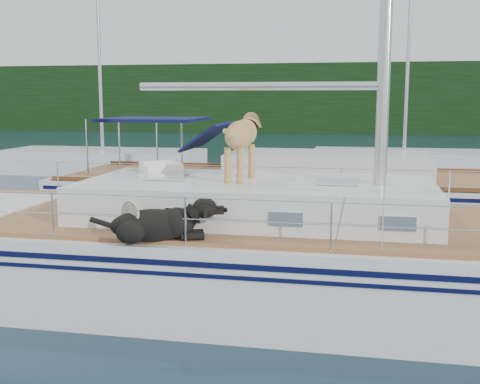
# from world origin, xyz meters

# --- Properties ---
(ground) EXTENTS (120.00, 120.00, 0.00)m
(ground) POSITION_xyz_m (0.00, 0.00, 0.00)
(ground) COLOR black
(ground) RESTS_ON ground
(tree_line) EXTENTS (90.00, 3.00, 6.00)m
(tree_line) POSITION_xyz_m (0.00, 45.00, 3.00)
(tree_line) COLOR black
(tree_line) RESTS_ON ground
(shore_bank) EXTENTS (92.00, 1.00, 1.20)m
(shore_bank) POSITION_xyz_m (0.00, 46.20, 0.60)
(shore_bank) COLOR #595147
(shore_bank) RESTS_ON ground
(main_sailboat) EXTENTS (12.00, 4.06, 14.01)m
(main_sailboat) POSITION_xyz_m (0.09, -0.01, 0.68)
(main_sailboat) COLOR silver
(main_sailboat) RESTS_ON ground
(neighbor_sailboat) EXTENTS (11.00, 3.50, 13.30)m
(neighbor_sailboat) POSITION_xyz_m (0.45, 5.84, 0.63)
(neighbor_sailboat) COLOR silver
(neighbor_sailboat) RESTS_ON ground
(bg_boat_west) EXTENTS (8.00, 3.00, 11.65)m
(bg_boat_west) POSITION_xyz_m (-8.00, 14.00, 0.45)
(bg_boat_west) COLOR silver
(bg_boat_west) RESTS_ON ground
(bg_boat_center) EXTENTS (7.20, 3.00, 11.65)m
(bg_boat_center) POSITION_xyz_m (4.00, 16.00, 0.45)
(bg_boat_center) COLOR silver
(bg_boat_center) RESTS_ON ground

